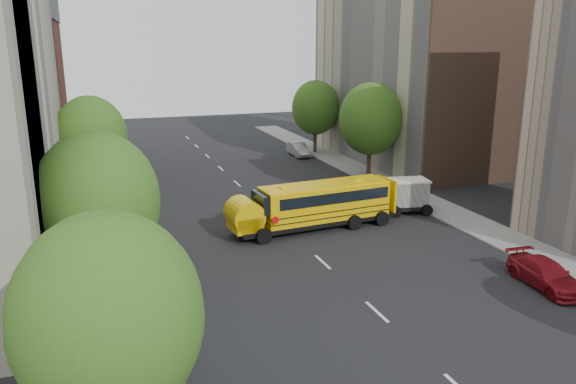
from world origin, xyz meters
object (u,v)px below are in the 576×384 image
school_bus (313,204)px  parked_car_2 (119,163)px  street_tree_1 (97,202)px  parked_car_5 (298,149)px  safari_truck (389,196)px  parked_car_1 (127,197)px  parked_car_0 (161,383)px  street_tree_0 (109,318)px  parked_car_3 (546,274)px  street_tree_2 (91,137)px  street_tree_5 (315,108)px  street_tree_4 (370,119)px

school_bus → parked_car_2: bearing=111.6°
street_tree_1 → parked_car_5: size_ratio=1.95×
safari_truck → parked_car_1: size_ratio=1.30×
parked_car_0 → school_bus: bearing=-123.6°
street_tree_0 → parked_car_2: size_ratio=1.42×
parked_car_3 → parked_car_5: parked_car_5 is taller
parked_car_2 → street_tree_2: bearing=75.9°
street_tree_5 → parked_car_0: 42.78m
street_tree_1 → parked_car_0: bearing=-79.1°
street_tree_1 → safari_truck: size_ratio=1.40×
safari_truck → parked_car_2: safari_truck is taller
street_tree_5 → parked_car_2: 20.33m
parked_car_2 → safari_truck: bearing=128.3°
street_tree_1 → street_tree_4: bearing=39.3°
street_tree_4 → street_tree_5: 12.01m
street_tree_5 → parked_car_2: bearing=-174.4°
street_tree_0 → parked_car_3: street_tree_0 is taller
street_tree_1 → street_tree_5: size_ratio=1.05×
parked_car_3 → street_tree_5: bearing=90.8°
parked_car_3 → parked_car_5: 33.45m
street_tree_0 → parked_car_5: bearing=63.1°
street_tree_2 → safari_truck: size_ratio=1.36×
street_tree_1 → school_bus: bearing=30.1°
street_tree_1 → parked_car_3: size_ratio=1.81×
street_tree_0 → parked_car_0: (1.40, 2.72, -3.91)m
safari_truck → parked_car_1: bearing=166.2°
street_tree_2 → parked_car_2: (2.16, 10.06, -4.10)m
street_tree_4 → school_bus: street_tree_4 is taller
street_tree_4 → parked_car_1: street_tree_4 is taller
street_tree_2 → parked_car_3: size_ratio=1.76×
parked_car_1 → street_tree_2: bearing=-41.3°
street_tree_1 → parked_car_5: (19.80, 29.07, -4.28)m
street_tree_1 → street_tree_4: street_tree_4 is taller
street_tree_0 → safari_truck: street_tree_0 is taller
parked_car_5 → parked_car_0: bearing=-116.6°
street_tree_1 → parked_car_0: size_ratio=1.83×
street_tree_4 → street_tree_0: bearing=-128.2°
street_tree_0 → safari_truck: (18.66, 18.59, -3.42)m
street_tree_1 → parked_car_1: (2.04, 16.14, -4.23)m
street_tree_0 → safari_truck: size_ratio=1.31×
safari_truck → parked_car_5: size_ratio=1.39×
safari_truck → parked_car_0: safari_truck is taller
street_tree_4 → school_bus: size_ratio=0.78×
safari_truck → parked_car_1: 18.26m
parked_car_1 → parked_car_2: (0.11, 11.92, 0.01)m
parked_car_5 → street_tree_1: bearing=-124.0°
street_tree_2 → parked_car_5: 23.06m
safari_truck → school_bus: bearing=-157.4°
street_tree_1 → school_bus: street_tree_1 is taller
street_tree_0 → parked_car_5: 43.98m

